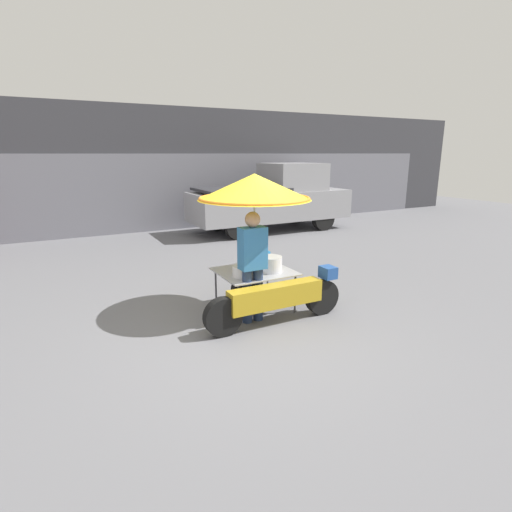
# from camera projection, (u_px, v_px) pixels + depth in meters

# --- Properties ---
(ground_plane) EXTENTS (36.00, 36.00, 0.00)m
(ground_plane) POSITION_uv_depth(u_px,v_px,m) (251.00, 331.00, 5.56)
(ground_plane) COLOR slate
(shopfront_building) EXTENTS (28.00, 2.06, 3.83)m
(shopfront_building) POSITION_uv_depth(u_px,v_px,m) (122.00, 169.00, 12.87)
(shopfront_building) COLOR #38383D
(shopfront_building) RESTS_ON ground
(vendor_motorcycle_cart) EXTENTS (2.19, 1.70, 2.12)m
(vendor_motorcycle_cart) POSITION_uv_depth(u_px,v_px,m) (257.00, 209.00, 5.91)
(vendor_motorcycle_cart) COLOR black
(vendor_motorcycle_cart) RESTS_ON ground
(vendor_person) EXTENTS (0.38, 0.22, 1.63)m
(vendor_person) POSITION_uv_depth(u_px,v_px,m) (253.00, 261.00, 5.68)
(vendor_person) COLOR navy
(vendor_person) RESTS_ON ground
(pickup_truck) EXTENTS (5.09, 1.83, 2.10)m
(pickup_truck) POSITION_uv_depth(u_px,v_px,m) (274.00, 199.00, 12.69)
(pickup_truck) COLOR black
(pickup_truck) RESTS_ON ground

